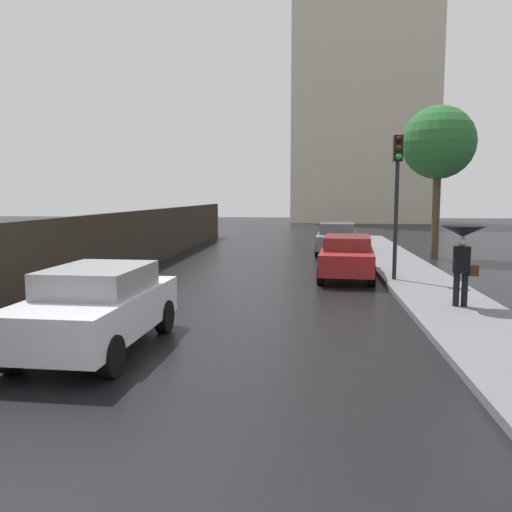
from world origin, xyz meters
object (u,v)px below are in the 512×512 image
car_red_mid_road (347,256)px  street_tree_mid (439,143)px  pedestrian_with_umbrella_near (463,243)px  car_white_near_kerb (98,306)px  traffic_light (397,180)px  car_grey_far_ahead (337,238)px

car_red_mid_road → street_tree_mid: size_ratio=0.68×
street_tree_mid → pedestrian_with_umbrella_near: bearing=-99.7°
car_white_near_kerb → street_tree_mid: size_ratio=0.62×
car_red_mid_road → car_white_near_kerb: bearing=-115.2°
car_white_near_kerb → pedestrian_with_umbrella_near: 7.97m
traffic_light → pedestrian_with_umbrella_near: bearing=-76.7°
pedestrian_with_umbrella_near → street_tree_mid: 11.16m
pedestrian_with_umbrella_near → street_tree_mid: bearing=83.3°
car_white_near_kerb → car_grey_far_ahead: (4.80, 15.53, -0.03)m
traffic_light → street_tree_mid: size_ratio=0.67×
pedestrian_with_umbrella_near → street_tree_mid: size_ratio=0.29×
car_red_mid_road → traffic_light: 2.89m
car_white_near_kerb → car_grey_far_ahead: bearing=-105.6°
car_white_near_kerb → car_red_mid_road: car_white_near_kerb is taller
car_white_near_kerb → pedestrian_with_umbrella_near: pedestrian_with_umbrella_near is taller
traffic_light → street_tree_mid: 7.47m
street_tree_mid → car_white_near_kerb: bearing=-121.8°
car_grey_far_ahead → street_tree_mid: street_tree_mid is taller
car_red_mid_road → car_grey_far_ahead: (0.02, 7.12, 0.00)m
street_tree_mid → car_grey_far_ahead: bearing=161.9°
car_white_near_kerb → traffic_light: 9.93m
car_grey_far_ahead → traffic_light: traffic_light is taller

